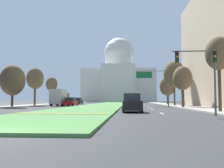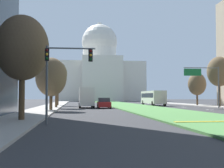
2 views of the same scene
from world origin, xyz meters
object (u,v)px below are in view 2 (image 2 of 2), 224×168
street_tree_left_mid (51,77)px  city_bus (153,97)px  sedan_midblock (104,103)px  street_tree_right_far (219,72)px  street_tree_left_distant (58,81)px  sedan_distant (85,101)px  street_tree_left_far (56,74)px  overhead_guide_sign (205,78)px  street_tree_left_near (22,48)px  box_truck_delivery (86,97)px  capitol_building (100,73)px  traffic_light_near_left (60,67)px  street_tree_right_distant (197,84)px

street_tree_left_mid → city_bus: bearing=48.9°
sedan_midblock → street_tree_right_far: bearing=3.0°
street_tree_left_distant → sedan_distant: size_ratio=1.46×
street_tree_left_far → sedan_distant: street_tree_left_far is taller
overhead_guide_sign → city_bus: bearing=106.3°
street_tree_left_distant → sedan_midblock: bearing=-59.3°
street_tree_left_near → box_truck_delivery: street_tree_left_near is taller
overhead_guide_sign → capitol_building: bearing=96.8°
sedan_midblock → street_tree_left_near: bearing=-108.8°
street_tree_left_distant → sedan_distant: (5.43, 4.71, -4.12)m
city_bus → sedan_distant: bearing=161.9°
sedan_distant → street_tree_left_far: bearing=-106.8°
street_tree_left_near → sedan_midblock: 25.94m
street_tree_left_far → city_bus: size_ratio=0.68×
street_tree_right_far → city_bus: (-8.14, 12.34, -4.21)m
traffic_light_near_left → street_tree_right_far: 37.06m
sedan_midblock → box_truck_delivery: (-2.66, 1.95, 0.91)m
street_tree_right_far → city_bus: street_tree_right_far is taller
traffic_light_near_left → city_bus: 43.20m
capitol_building → box_truck_delivery: bearing=-96.0°
sedan_midblock → capitol_building: bearing=86.0°
street_tree_left_near → street_tree_left_far: street_tree_left_near is taller
capitol_building → sedan_distant: bearing=-97.2°
street_tree_right_far → city_bus: bearing=123.4°
street_tree_left_mid → box_truck_delivery: 11.40m
capitol_building → sedan_distant: size_ratio=7.76×
street_tree_right_far → street_tree_left_distant: size_ratio=1.27×
overhead_guide_sign → street_tree_left_mid: 23.98m
city_bus → overhead_guide_sign: bearing=-73.7°
street_tree_left_near → street_tree_right_far: (27.63, 25.19, 0.63)m
traffic_light_near_left → street_tree_right_distant: 44.74m
overhead_guide_sign → sedan_distant: size_ratio=1.42×
street_tree_right_far → street_tree_left_distant: (-27.22, 12.11, -1.06)m
street_tree_left_near → street_tree_left_mid: size_ratio=1.15×
street_tree_right_far → street_tree_right_distant: bearing=89.1°
street_tree_right_distant → box_truck_delivery: size_ratio=1.02×
overhead_guide_sign → box_truck_delivery: bearing=168.4°
street_tree_left_distant → street_tree_right_distant: 27.48m
street_tree_right_distant → street_tree_left_near: bearing=-128.5°
capitol_building → sedan_midblock: 82.96m
traffic_light_near_left → sedan_distant: 44.48m
overhead_guide_sign → sedan_midblock: size_ratio=1.43×
street_tree_left_near → box_truck_delivery: 26.96m
street_tree_left_mid → overhead_guide_sign: bearing=15.1°
capitol_building → street_tree_right_distant: (13.83, -71.31, -7.63)m
street_tree_left_distant → street_tree_right_distant: bearing=-5.1°
sedan_distant → street_tree_right_distant: bearing=-18.0°
box_truck_delivery → overhead_guide_sign: bearing=-11.6°
sedan_midblock → street_tree_left_far: bearing=170.4°
street_tree_left_distant → sedan_midblock: street_tree_left_distant is taller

